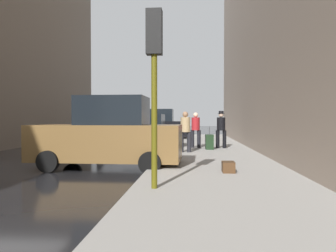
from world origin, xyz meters
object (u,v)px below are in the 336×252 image
object	(u,v)px
parked_black_suv	(157,126)
pedestrian_in_tan_coat	(185,129)
fire_hydrant	(170,148)
pedestrian_with_fedora	(221,128)
pedestrian_in_red_jacket	(196,128)
duffel_bag	(228,167)
traffic_light	(154,59)
parked_bronze_suv	(109,136)
rolling_suitcase	(209,142)
parked_gray_coupe	(142,132)

from	to	relation	value
parked_black_suv	pedestrian_in_tan_coat	distance (m)	10.11
fire_hydrant	pedestrian_with_fedora	world-z (taller)	pedestrian_with_fedora
pedestrian_in_red_jacket	duffel_bag	xyz separation A→B (m)	(0.80, -7.26, -0.81)
fire_hydrant	traffic_light	world-z (taller)	traffic_light
parked_black_suv	pedestrian_in_tan_coat	world-z (taller)	parked_black_suv
parked_bronze_suv	pedestrian_with_fedora	xyz separation A→B (m)	(3.97, 5.72, 0.10)
traffic_light	pedestrian_with_fedora	size ratio (longest dim) A/B	2.03
pedestrian_with_fedora	pedestrian_in_tan_coat	distance (m)	2.60
parked_bronze_suv	pedestrian_in_red_jacket	size ratio (longest dim) A/B	2.71
parked_black_suv	pedestrian_with_fedora	xyz separation A→B (m)	(3.97, -7.85, 0.10)
duffel_bag	pedestrian_in_tan_coat	bearing A→B (deg)	103.80
traffic_light	duffel_bag	size ratio (longest dim) A/B	8.18
fire_hydrant	pedestrian_in_tan_coat	size ratio (longest dim) A/B	0.41
rolling_suitcase	pedestrian_in_tan_coat	bearing A→B (deg)	-128.13
pedestrian_in_tan_coat	rolling_suitcase	xyz separation A→B (m)	(1.08, 1.37, -0.61)
parked_gray_coupe	pedestrian_in_tan_coat	xyz separation A→B (m)	(2.31, -3.08, 0.26)
pedestrian_in_tan_coat	parked_bronze_suv	bearing A→B (deg)	-121.80
parked_gray_coupe	fire_hydrant	size ratio (longest dim) A/B	6.06
traffic_light	pedestrian_in_tan_coat	size ratio (longest dim) A/B	2.11
traffic_light	rolling_suitcase	distance (m)	9.00
parked_gray_coupe	fire_hydrant	xyz separation A→B (m)	(1.80, -4.89, -0.35)
pedestrian_in_tan_coat	duffel_bag	world-z (taller)	pedestrian_in_tan_coat
traffic_light	parked_black_suv	bearing A→B (deg)	96.21
parked_gray_coupe	parked_black_suv	bearing A→B (deg)	90.00
duffel_bag	pedestrian_with_fedora	bearing A→B (deg)	86.69
pedestrian_in_red_jacket	parked_gray_coupe	bearing A→B (deg)	161.64
pedestrian_in_tan_coat	duffel_bag	xyz separation A→B (m)	(1.25, -5.10, -0.81)
pedestrian_with_fedora	pedestrian_in_tan_coat	xyz separation A→B (m)	(-1.66, -1.99, -0.03)
pedestrian_in_red_jacket	duffel_bag	world-z (taller)	pedestrian_in_red_jacket
parked_black_suv	fire_hydrant	world-z (taller)	parked_black_suv
parked_gray_coupe	parked_black_suv	xyz separation A→B (m)	(-0.00, 6.76, 0.18)
fire_hydrant	pedestrian_in_tan_coat	distance (m)	1.97
pedestrian_with_fedora	pedestrian_in_red_jacket	distance (m)	1.22
parked_black_suv	rolling_suitcase	xyz separation A→B (m)	(3.39, -8.47, -0.54)
rolling_suitcase	parked_black_suv	bearing A→B (deg)	111.80
parked_black_suv	rolling_suitcase	size ratio (longest dim) A/B	4.43
pedestrian_with_fedora	parked_gray_coupe	bearing A→B (deg)	164.68
pedestrian_with_fedora	rolling_suitcase	size ratio (longest dim) A/B	1.71
parked_black_suv	rolling_suitcase	distance (m)	9.14
pedestrian_with_fedora	pedestrian_in_red_jacket	size ratio (longest dim) A/B	1.04
duffel_bag	parked_black_suv	bearing A→B (deg)	103.42
parked_gray_coupe	pedestrian_in_red_jacket	world-z (taller)	pedestrian_in_red_jacket
parked_black_suv	pedestrian_with_fedora	bearing A→B (deg)	-63.15
traffic_light	pedestrian_in_red_jacket	world-z (taller)	traffic_light
fire_hydrant	pedestrian_in_tan_coat	xyz separation A→B (m)	(0.51, 1.80, 0.61)
traffic_light	parked_gray_coupe	bearing A→B (deg)	100.22
parked_black_suv	pedestrian_in_red_jacket	world-z (taller)	parked_black_suv
parked_bronze_suv	parked_gray_coupe	bearing A→B (deg)	90.00
pedestrian_in_tan_coat	pedestrian_in_red_jacket	bearing A→B (deg)	78.24
traffic_light	pedestrian_in_red_jacket	bearing A→B (deg)	84.45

